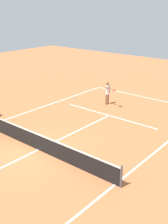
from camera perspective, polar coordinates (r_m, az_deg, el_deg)
ground_plane at (r=15.69m, az=-9.16°, el=-7.51°), size 60.00×60.00×0.00m
court_lines at (r=15.69m, az=-9.16°, el=-7.50°), size 10.07×24.25×0.01m
tennis_net at (r=15.46m, az=-9.26°, el=-5.89°), size 10.67×0.10×1.07m
player_serving at (r=22.10m, az=4.79°, el=4.18°), size 1.26×0.83×1.81m
tennis_ball at (r=20.14m, az=3.81°, el=-0.63°), size 0.07×0.07×0.07m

